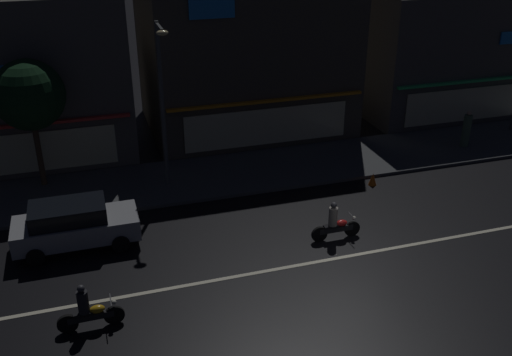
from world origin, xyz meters
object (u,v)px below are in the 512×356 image
(pedestrian_on_sidewalk, at_px, (466,130))
(streetlamp_mid, at_px, (162,94))
(motorcycle_lead, at_px, (335,224))
(parked_car_near_kerb, at_px, (74,224))
(traffic_cone, at_px, (373,179))
(motorcycle_following, at_px, (88,310))

(pedestrian_on_sidewalk, bearing_deg, streetlamp_mid, -102.80)
(motorcycle_lead, bearing_deg, parked_car_near_kerb, 168.98)
(streetlamp_mid, bearing_deg, traffic_cone, -14.94)
(streetlamp_mid, distance_m, pedestrian_on_sidewalk, 15.13)
(streetlamp_mid, xyz_separation_m, pedestrian_on_sidewalk, (14.78, 0.09, -3.24))
(streetlamp_mid, distance_m, motorcycle_lead, 8.55)
(streetlamp_mid, xyz_separation_m, parked_car_near_kerb, (-3.91, -3.52, -3.35))
(pedestrian_on_sidewalk, bearing_deg, motorcycle_following, -78.78)
(pedestrian_on_sidewalk, distance_m, motorcycle_lead, 11.40)
(parked_car_near_kerb, bearing_deg, streetlamp_mid, 42.04)
(motorcycle_lead, height_order, motorcycle_following, same)
(parked_car_near_kerb, relative_size, motorcycle_lead, 2.26)
(pedestrian_on_sidewalk, xyz_separation_m, parked_car_near_kerb, (-18.69, -3.61, -0.11))
(parked_car_near_kerb, height_order, traffic_cone, parked_car_near_kerb)
(streetlamp_mid, relative_size, motorcycle_lead, 3.63)
(pedestrian_on_sidewalk, height_order, motorcycle_following, pedestrian_on_sidewalk)
(streetlamp_mid, height_order, pedestrian_on_sidewalk, streetlamp_mid)
(motorcycle_lead, distance_m, motorcycle_following, 9.08)
(parked_car_near_kerb, bearing_deg, traffic_cone, 5.77)
(traffic_cone, bearing_deg, motorcycle_lead, -133.58)
(parked_car_near_kerb, distance_m, motorcycle_following, 4.76)
(pedestrian_on_sidewalk, relative_size, traffic_cone, 3.32)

